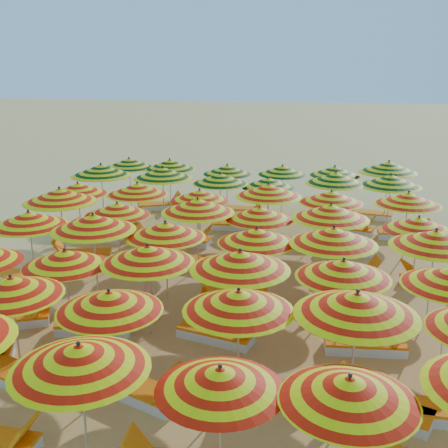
{
  "coord_description": "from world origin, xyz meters",
  "views": [
    {
      "loc": [
        2.32,
        -14.04,
        6.11
      ],
      "look_at": [
        0.0,
        0.5,
        1.6
      ],
      "focal_mm": 45.0,
      "sensor_mm": 36.0,
      "label": 1
    }
  ],
  "objects_px": {
    "umbrella_15": "(240,260)",
    "lounger_17": "(220,264)",
    "umbrella_27": "(260,213)",
    "umbrella_10": "(357,304)",
    "lounger_23": "(345,251)",
    "umbrella_29": "(419,224)",
    "lounger_26": "(350,229)",
    "umbrella_44": "(227,170)",
    "lounger_19": "(430,278)",
    "umbrella_40": "(336,178)",
    "lounger_16": "(81,255)",
    "umbrella_34": "(331,197)",
    "umbrella_45": "(282,170)",
    "umbrella_30": "(78,189)",
    "umbrella_43": "(170,165)",
    "umbrella_32": "(200,195)",
    "lounger_11": "(218,334)",
    "umbrella_33": "(269,190)",
    "umbrella_7": "(11,287)",
    "umbrella_46": "(335,171)",
    "lounger_27": "(405,234)",
    "umbrella_2": "(79,357)",
    "umbrella_36": "(101,170)",
    "lounger_13": "(20,278)",
    "umbrella_9": "(239,301)",
    "umbrella_20": "(166,230)",
    "lounger_7": "(379,407)",
    "lounger_12": "(367,345)",
    "lounger_29": "(242,210)",
    "lounger_9": "(14,319)",
    "umbrella_23": "(436,239)",
    "umbrella_24": "(60,195)",
    "lounger_8": "(446,413)",
    "umbrella_28": "(331,212)",
    "lounger_15": "(350,307)",
    "umbrella_8": "(109,301)",
    "lounger_24": "(118,222)",
    "umbrella_3": "(220,379)",
    "lounger_20": "(98,235)",
    "beachgoer_a": "(146,290)",
    "lounger_6": "(211,385)",
    "umbrella_35": "(408,199)",
    "lounger_14": "(233,295)",
    "lounger_10": "(97,326)",
    "umbrella_26": "(198,206)",
    "umbrella_25": "(117,209)",
    "umbrella_16": "(343,269)",
    "umbrella_31": "(137,189)",
    "umbrella_4": "(349,389)",
    "umbrella_18": "(29,219)",
    "umbrella_47": "(389,167)",
    "umbrella_37": "(163,173)",
    "lounger_18": "(349,275)",
    "lounger_28": "(160,205)",
    "lounger_30": "(368,214)",
    "umbrella_22": "(334,236)"
  },
  "relations": [
    {
      "from": "umbrella_15",
      "to": "lounger_17",
      "type": "height_order",
      "value": "umbrella_15"
    },
    {
      "from": "umbrella_27",
      "to": "umbrella_10",
      "type": "bearing_deg",
      "value": -69.86
    },
    {
      "from": "umbrella_27",
      "to": "lounger_23",
      "type": "distance_m",
      "value": 3.57
    },
    {
      "from": "umbrella_29",
      "to": "lounger_26",
      "type": "bearing_deg",
      "value": 108.31
    },
    {
      "from": "umbrella_44",
      "to": "lounger_19",
      "type": "relative_size",
      "value": 1.27
    },
    {
      "from": "umbrella_15",
      "to": "lounger_19",
      "type": "xyz_separation_m",
      "value": [
        4.76,
        4.29,
        -1.83
      ]
    },
    {
      "from": "umbrella_40",
      "to": "lounger_16",
      "type": "bearing_deg",
      "value": -152.66
    },
    {
      "from": "umbrella_34",
      "to": "umbrella_45",
      "type": "bearing_deg",
      "value": 112.39
    },
    {
      "from": "umbrella_30",
      "to": "umbrella_43",
      "type": "distance_m",
      "value": 4.62
    },
    {
      "from": "umbrella_32",
      "to": "lounger_11",
      "type": "distance_m",
      "value": 6.46
    },
    {
      "from": "umbrella_33",
      "to": "lounger_23",
      "type": "height_order",
      "value": "umbrella_33"
    },
    {
      "from": "umbrella_7",
      "to": "lounger_17",
      "type": "xyz_separation_m",
      "value": [
        3.0,
        6.11,
        -1.69
      ]
    },
    {
      "from": "umbrella_46",
      "to": "lounger_27",
      "type": "distance_m",
      "value": 3.76
    },
    {
      "from": "umbrella_2",
      "to": "umbrella_46",
      "type": "bearing_deg",
      "value": 74.62
    },
    {
      "from": "umbrella_36",
      "to": "lounger_13",
      "type": "xyz_separation_m",
      "value": [
        -0.26,
        -5.78,
        -1.88
      ]
    },
    {
      "from": "umbrella_9",
      "to": "lounger_16",
      "type": "bearing_deg",
      "value": 132.29
    },
    {
      "from": "umbrella_20",
      "to": "umbrella_40",
      "type": "distance_m",
      "value": 7.75
    },
    {
      "from": "umbrella_46",
      "to": "lounger_7",
      "type": "xyz_separation_m",
      "value": [
        0.5,
        -12.61,
        -1.64
      ]
    },
    {
      "from": "lounger_12",
      "to": "lounger_29",
      "type": "distance_m",
      "value": 10.91
    },
    {
      "from": "lounger_9",
      "to": "umbrella_20",
      "type": "bearing_deg",
      "value": 8.7
    },
    {
      "from": "umbrella_23",
      "to": "umbrella_24",
      "type": "relative_size",
      "value": 1.03
    },
    {
      "from": "umbrella_10",
      "to": "lounger_8",
      "type": "height_order",
      "value": "umbrella_10"
    },
    {
      "from": "umbrella_28",
      "to": "lounger_26",
      "type": "xyz_separation_m",
      "value": [
        0.86,
        4.4,
        -1.83
      ]
    },
    {
      "from": "lounger_9",
      "to": "lounger_15",
      "type": "relative_size",
      "value": 1.0
    },
    {
      "from": "umbrella_8",
      "to": "lounger_24",
      "type": "distance_m",
      "value": 10.77
    },
    {
      "from": "umbrella_3",
      "to": "lounger_20",
      "type": "bearing_deg",
      "value": 119.67
    },
    {
      "from": "umbrella_24",
      "to": "beachgoer_a",
      "type": "bearing_deg",
      "value": -44.0
    },
    {
      "from": "umbrella_15",
      "to": "lounger_6",
      "type": "xyz_separation_m",
      "value": [
        -0.3,
        -1.82,
        -1.83
      ]
    },
    {
      "from": "umbrella_32",
      "to": "umbrella_35",
      "type": "relative_size",
      "value": 0.85
    },
    {
      "from": "lounger_14",
      "to": "lounger_16",
      "type": "bearing_deg",
      "value": -28.35
    },
    {
      "from": "umbrella_44",
      "to": "lounger_10",
      "type": "xyz_separation_m",
      "value": [
        -1.44,
        -10.26,
        -1.6
      ]
    },
    {
      "from": "umbrella_3",
      "to": "umbrella_26",
      "type": "bearing_deg",
      "value": 103.71
    },
    {
      "from": "umbrella_25",
      "to": "lounger_13",
      "type": "height_order",
      "value": "umbrella_25"
    },
    {
      "from": "umbrella_16",
      "to": "lounger_8",
      "type": "distance_m",
      "value": 3.28
    },
    {
      "from": "umbrella_23",
      "to": "umbrella_31",
      "type": "bearing_deg",
      "value": 154.29
    },
    {
      "from": "umbrella_4",
      "to": "umbrella_18",
      "type": "relative_size",
      "value": 0.86
    },
    {
      "from": "umbrella_24",
      "to": "umbrella_47",
      "type": "distance_m",
      "value": 11.85
    },
    {
      "from": "umbrella_32",
      "to": "umbrella_47",
      "type": "relative_size",
      "value": 0.84
    },
    {
      "from": "umbrella_8",
      "to": "umbrella_37",
      "type": "distance_m",
      "value": 10.46
    },
    {
      "from": "lounger_18",
      "to": "lounger_26",
      "type": "height_order",
      "value": "same"
    },
    {
      "from": "umbrella_2",
      "to": "umbrella_33",
      "type": "bearing_deg",
      "value": 79.9
    },
    {
      "from": "umbrella_46",
      "to": "lounger_10",
      "type": "relative_size",
      "value": 1.13
    },
    {
      "from": "lounger_11",
      "to": "lounger_28",
      "type": "relative_size",
      "value": 1.0
    },
    {
      "from": "umbrella_23",
      "to": "umbrella_27",
      "type": "relative_size",
      "value": 1.37
    },
    {
      "from": "umbrella_37",
      "to": "lounger_30",
      "type": "distance_m",
      "value": 8.03
    },
    {
      "from": "umbrella_9",
      "to": "umbrella_27",
      "type": "relative_size",
      "value": 1.16
    },
    {
      "from": "lounger_9",
      "to": "umbrella_22",
      "type": "bearing_deg",
      "value": -8.58
    },
    {
      "from": "umbrella_33",
      "to": "lounger_6",
      "type": "distance_m",
      "value": 8.37
    },
    {
      "from": "umbrella_47",
      "to": "lounger_15",
      "type": "relative_size",
      "value": 1.49
    },
    {
      "from": "lounger_9",
      "to": "lounger_30",
      "type": "bearing_deg",
      "value": 26.3
    }
  ]
}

